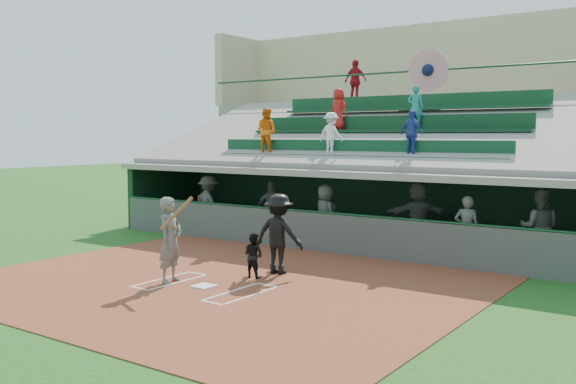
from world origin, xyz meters
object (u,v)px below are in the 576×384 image
Objects in this scene: white_table at (202,216)px; water_cooler at (203,200)px; home_plate at (204,286)px; catcher at (253,255)px; batter_at_plate at (170,240)px.

water_cooler is at bearing 120.61° from white_table.
home_plate is 1.45m from catcher.
white_table is at bearing -66.21° from water_cooler.
home_plate is 0.49× the size of white_table.
catcher reaches higher than home_plate.
batter_at_plate reaches higher than white_table.
batter_at_plate is at bearing 49.44° from catcher.
catcher is at bearing 77.11° from home_plate.
home_plate is 0.22× the size of batter_at_plate.
batter_at_plate is 1.92m from catcher.
water_cooler is at bearing -40.47° from catcher.
batter_at_plate is 8.38m from white_table.
water_cooler is (-0.03, 0.06, 0.57)m from white_table.
water_cooler is (-6.03, 6.57, 0.96)m from home_plate.
white_table is at bearing -40.26° from catcher.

